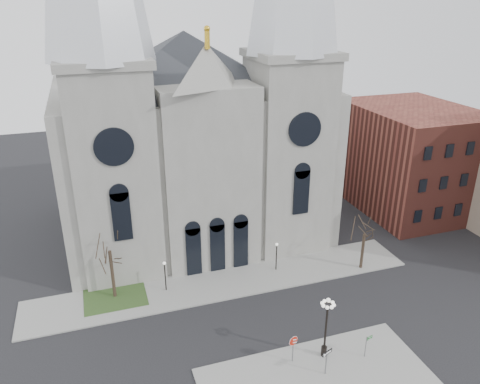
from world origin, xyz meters
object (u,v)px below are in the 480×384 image
object	(u,v)px
one_way_sign	(327,358)
stop_sign	(293,343)
globe_lamp	(327,320)
street_name_sign	(367,344)

from	to	relation	value
one_way_sign	stop_sign	bearing A→B (deg)	111.51
globe_lamp	street_name_sign	distance (m)	4.14
globe_lamp	one_way_sign	world-z (taller)	globe_lamp
stop_sign	one_way_sign	size ratio (longest dim) A/B	1.05
stop_sign	street_name_sign	distance (m)	6.14
globe_lamp	stop_sign	bearing A→B (deg)	175.77
stop_sign	one_way_sign	xyz separation A→B (m)	(1.89, -2.09, -0.19)
one_way_sign	street_name_sign	xyz separation A→B (m)	(4.06, 0.70, -0.39)
stop_sign	street_name_sign	size ratio (longest dim) A/B	1.24
street_name_sign	globe_lamp	bearing A→B (deg)	145.58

